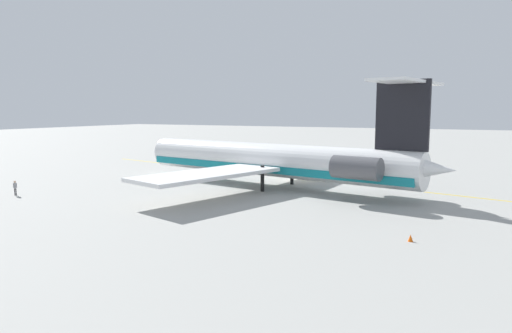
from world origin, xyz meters
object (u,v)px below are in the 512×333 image
main_jetliner (278,160)px  safety_cone_nose (223,163)px  ground_crew_near_tail (15,186)px  safety_cone_tail (410,238)px  safety_cone_wingtip (210,164)px  ground_crew_near_nose (274,157)px

main_jetliner → safety_cone_nose: main_jetliner is taller
ground_crew_near_tail → safety_cone_tail: bearing=11.0°
safety_cone_nose → safety_cone_wingtip: same height
main_jetliner → ground_crew_near_tail: (25.64, 18.81, -2.50)m
safety_cone_wingtip → ground_crew_near_tail: bearing=82.6°
ground_crew_near_tail → safety_cone_wingtip: size_ratio=3.21×
ground_crew_near_tail → safety_cone_wingtip: (-4.64, -35.94, -0.84)m
safety_cone_wingtip → safety_cone_tail: size_ratio=1.00×
ground_crew_near_nose → safety_cone_tail: size_ratio=3.33×
safety_cone_nose → safety_cone_tail: 53.98m
main_jetliner → safety_cone_wingtip: main_jetliner is taller
ground_crew_near_tail → safety_cone_wingtip: bearing=92.8°
ground_crew_near_nose → safety_cone_wingtip: bearing=78.2°
main_jetliner → safety_cone_tail: bearing=146.9°
main_jetliner → ground_crew_near_tail: main_jetliner is taller
safety_cone_nose → safety_cone_wingtip: 2.70m
safety_cone_nose → ground_crew_near_tail: bearing=81.0°
ground_crew_near_nose → safety_cone_nose: ground_crew_near_nose is taller
safety_cone_nose → safety_cone_wingtip: (1.42, 2.29, 0.00)m
safety_cone_nose → safety_cone_wingtip: bearing=58.2°
ground_crew_near_tail → safety_cone_nose: ground_crew_near_tail is taller
safety_cone_wingtip → safety_cone_tail: same height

